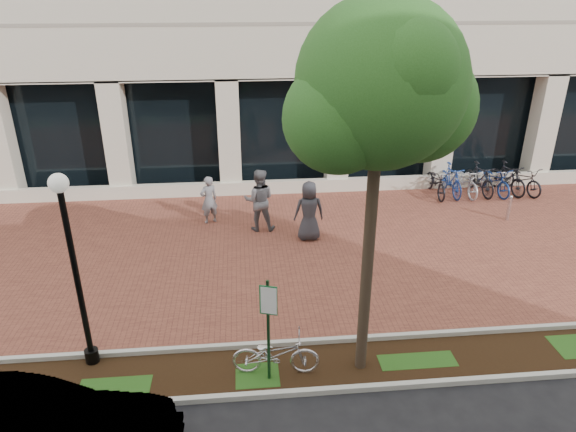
{
  "coord_description": "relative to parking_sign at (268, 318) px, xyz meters",
  "views": [
    {
      "loc": [
        -1.6,
        -13.48,
        7.12
      ],
      "look_at": [
        -0.39,
        -0.8,
        1.42
      ],
      "focal_mm": 32.0,
      "sensor_mm": 36.0,
      "label": 1
    }
  ],
  "objects": [
    {
      "name": "pedestrian_right",
      "position": [
        1.59,
        6.09,
        -0.52
      ],
      "size": [
        0.93,
        0.63,
        1.86
      ],
      "primitive_type": "imported",
      "rotation": [
        0.0,
        0.0,
        3.19
      ],
      "color": "#2D2D33",
      "rests_on": "ground"
    },
    {
      "name": "curb_plaza_side",
      "position": [
        1.21,
        1.01,
        -1.39
      ],
      "size": [
        40.0,
        0.12,
        0.12
      ],
      "primitive_type": "cube",
      "color": "#B9BAAF",
      "rests_on": "ground"
    },
    {
      "name": "pedestrian_mid",
      "position": [
        0.12,
        6.93,
        -0.45
      ],
      "size": [
        1.04,
        0.84,
        2.01
      ],
      "primitive_type": "imported",
      "rotation": [
        0.0,
        0.0,
        3.06
      ],
      "color": "#5B5B5F",
      "rests_on": "ground"
    },
    {
      "name": "curb_street_side",
      "position": [
        1.21,
        -0.49,
        -1.39
      ],
      "size": [
        40.0,
        0.12,
        0.12
      ],
      "primitive_type": "cube",
      "color": "#B9BAAF",
      "rests_on": "ground"
    },
    {
      "name": "brick_plaza",
      "position": [
        1.21,
        5.51,
        -1.45
      ],
      "size": [
        40.0,
        9.0,
        0.01
      ],
      "primitive_type": "cube",
      "color": "brown",
      "rests_on": "ground"
    },
    {
      "name": "parking_sign",
      "position": [
        0.0,
        0.0,
        0.0
      ],
      "size": [
        0.34,
        0.07,
        2.26
      ],
      "rotation": [
        0.0,
        0.0,
        -0.3
      ],
      "color": "#15391C",
      "rests_on": "ground"
    },
    {
      "name": "bollard",
      "position": [
        8.37,
        6.84,
        -1.0
      ],
      "size": [
        0.12,
        0.12,
        0.89
      ],
      "color": "silver",
      "rests_on": "ground"
    },
    {
      "name": "planting_strip",
      "position": [
        1.21,
        0.26,
        -1.45
      ],
      "size": [
        40.0,
        1.5,
        0.01
      ],
      "primitive_type": "cube",
      "color": "black",
      "rests_on": "ground"
    },
    {
      "name": "pedestrian_left",
      "position": [
        -1.48,
        7.6,
        -0.65
      ],
      "size": [
        0.7,
        0.6,
        1.61
      ],
      "primitive_type": "imported",
      "rotation": [
        0.0,
        0.0,
        3.6
      ],
      "color": "slate",
      "rests_on": "ground"
    },
    {
      "name": "bike_rack_cluster",
      "position": [
        8.43,
        9.26,
        -0.91
      ],
      "size": [
        4.29,
        2.11,
        1.17
      ],
      "rotation": [
        0.0,
        0.0,
        0.08
      ],
      "color": "black",
      "rests_on": "ground"
    },
    {
      "name": "ground",
      "position": [
        1.21,
        5.51,
        -1.45
      ],
      "size": [
        120.0,
        120.0,
        0.0
      ],
      "primitive_type": "plane",
      "color": "black",
      "rests_on": "ground"
    },
    {
      "name": "street_tree",
      "position": [
        1.93,
        0.23,
        4.06
      ],
      "size": [
        3.36,
        2.8,
        7.1
      ],
      "color": "#413425",
      "rests_on": "ground"
    },
    {
      "name": "locked_bicycle",
      "position": [
        0.14,
        0.19,
        -0.99
      ],
      "size": [
        1.8,
        0.78,
        0.92
      ],
      "primitive_type": "imported",
      "rotation": [
        0.0,
        0.0,
        1.47
      ],
      "color": "silver",
      "rests_on": "ground"
    },
    {
      "name": "lamppost",
      "position": [
        -3.62,
        0.87,
        0.89
      ],
      "size": [
        0.36,
        0.36,
        4.13
      ],
      "color": "black",
      "rests_on": "ground"
    }
  ]
}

